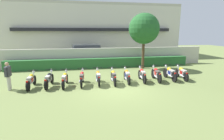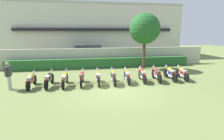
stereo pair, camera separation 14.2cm
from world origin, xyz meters
name	(u,v)px [view 1 (the left image)]	position (x,y,z in m)	size (l,w,h in m)	color
ground	(118,90)	(0.00, 0.00, 0.00)	(60.00, 60.00, 0.00)	olive
building	(93,31)	(0.00, 14.75, 3.27)	(21.35, 6.50, 6.53)	beige
compound_wall	(101,57)	(0.00, 7.07, 0.85)	(20.28, 0.30, 1.71)	#BCB7A8
hedge_row	(102,63)	(0.00, 6.37, 0.44)	(16.22, 0.70, 0.87)	#28602D
parked_car	(88,54)	(-1.11, 9.41, 0.94)	(4.71, 2.57, 1.89)	silver
tree_near_inspector	(144,29)	(3.50, 5.40, 3.43)	(2.61, 2.61, 4.75)	#4C3823
motorcycle_in_row_0	(31,80)	(-4.83, 1.31, 0.44)	(0.60, 1.89, 0.95)	black
motorcycle_in_row_1	(49,79)	(-3.84, 1.34, 0.45)	(0.60, 1.95, 0.96)	black
motorcycle_in_row_2	(65,79)	(-2.93, 1.28, 0.44)	(0.60, 1.91, 0.94)	black
motorcycle_in_row_3	(82,78)	(-1.92, 1.31, 0.45)	(0.60, 1.89, 0.96)	black
motorcycle_in_row_4	(98,77)	(-0.94, 1.30, 0.45)	(0.60, 1.86, 0.97)	black
motorcycle_in_row_5	(113,76)	(0.02, 1.27, 0.45)	(0.60, 1.92, 0.96)	black
motorcycle_in_row_6	(127,75)	(0.92, 1.39, 0.44)	(0.60, 1.88, 0.94)	black
motorcycle_in_row_7	(142,74)	(1.96, 1.41, 0.45)	(0.60, 1.85, 0.97)	black
motorcycle_in_row_8	(156,74)	(2.94, 1.39, 0.46)	(0.60, 1.91, 0.98)	black
motorcycle_in_row_9	(170,73)	(3.94, 1.43, 0.46)	(0.60, 1.87, 0.97)	black
motorcycle_in_row_10	(182,73)	(4.80, 1.40, 0.44)	(0.60, 1.81, 0.95)	black
inspector_person	(8,74)	(-5.92, 1.12, 0.92)	(0.22, 0.64, 1.57)	beige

